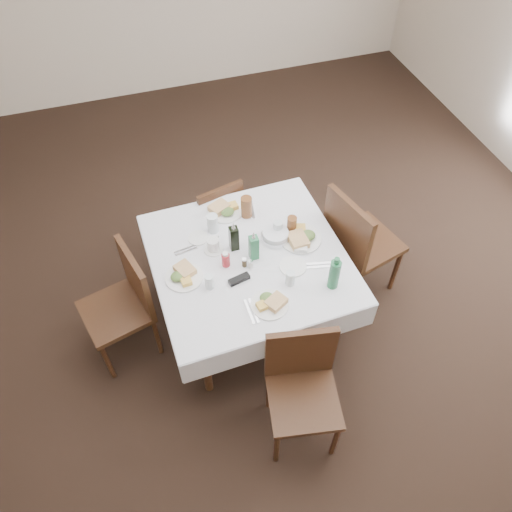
% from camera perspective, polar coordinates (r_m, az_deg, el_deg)
% --- Properties ---
extents(ground_plane, '(7.00, 7.00, 0.00)m').
position_cam_1_polar(ground_plane, '(4.15, 0.97, -5.45)').
color(ground_plane, black).
extents(room_shell, '(6.04, 7.04, 2.80)m').
position_cam_1_polar(room_shell, '(2.92, 1.41, 14.17)').
color(room_shell, beige).
rests_on(room_shell, ground).
extents(dining_table, '(1.36, 1.36, 0.76)m').
position_cam_1_polar(dining_table, '(3.53, -0.84, -0.92)').
color(dining_table, black).
rests_on(dining_table, ground).
extents(chair_north, '(0.47, 0.47, 0.83)m').
position_cam_1_polar(chair_north, '(4.17, -4.53, 4.79)').
color(chair_north, black).
rests_on(chair_north, ground).
extents(chair_south, '(0.51, 0.51, 0.92)m').
position_cam_1_polar(chair_south, '(3.22, 5.24, -14.04)').
color(chair_south, black).
rests_on(chair_south, ground).
extents(chair_east, '(0.59, 0.59, 1.03)m').
position_cam_1_polar(chair_east, '(3.88, 11.35, 1.80)').
color(chair_east, black).
rests_on(chair_east, ground).
extents(chair_west, '(0.54, 0.54, 0.94)m').
position_cam_1_polar(chair_west, '(3.63, -14.68, -4.81)').
color(chair_west, black).
rests_on(chair_west, ground).
extents(meal_north, '(0.27, 0.27, 0.06)m').
position_cam_1_polar(meal_north, '(3.76, -3.63, 5.33)').
color(meal_north, white).
rests_on(meal_north, dining_table).
extents(meal_south, '(0.25, 0.25, 0.05)m').
position_cam_1_polar(meal_south, '(3.20, 1.65, -5.34)').
color(meal_south, white).
rests_on(meal_south, dining_table).
extents(meal_east, '(0.30, 0.30, 0.07)m').
position_cam_1_polar(meal_east, '(3.56, 5.15, 2.12)').
color(meal_east, white).
rests_on(meal_east, dining_table).
extents(meal_west, '(0.26, 0.26, 0.06)m').
position_cam_1_polar(meal_west, '(3.37, -8.29, -2.16)').
color(meal_west, white).
rests_on(meal_west, dining_table).
extents(side_plate_a, '(0.15, 0.15, 0.01)m').
position_cam_1_polar(side_plate_a, '(3.60, -6.61, 2.07)').
color(side_plate_a, white).
rests_on(side_plate_a, dining_table).
extents(side_plate_b, '(0.18, 0.18, 0.01)m').
position_cam_1_polar(side_plate_b, '(3.41, 4.24, -1.21)').
color(side_plate_b, white).
rests_on(side_plate_b, dining_table).
extents(water_n, '(0.08, 0.08, 0.15)m').
position_cam_1_polar(water_n, '(3.59, -4.98, 3.73)').
color(water_n, silver).
rests_on(water_n, dining_table).
extents(water_s, '(0.06, 0.06, 0.11)m').
position_cam_1_polar(water_s, '(3.28, 3.93, -2.55)').
color(water_s, silver).
rests_on(water_s, dining_table).
extents(water_e, '(0.07, 0.07, 0.12)m').
position_cam_1_polar(water_e, '(3.56, 2.49, 3.17)').
color(water_e, silver).
rests_on(water_e, dining_table).
extents(water_w, '(0.06, 0.06, 0.11)m').
position_cam_1_polar(water_w, '(3.27, -5.34, -2.92)').
color(water_w, silver).
rests_on(water_w, dining_table).
extents(iced_tea_a, '(0.08, 0.08, 0.17)m').
position_cam_1_polar(iced_tea_a, '(3.68, -1.10, 5.63)').
color(iced_tea_a, brown).
rests_on(iced_tea_a, dining_table).
extents(iced_tea_b, '(0.07, 0.07, 0.14)m').
position_cam_1_polar(iced_tea_b, '(3.58, 4.10, 3.54)').
color(iced_tea_b, brown).
rests_on(iced_tea_b, dining_table).
extents(bread_basket, '(0.21, 0.21, 0.07)m').
position_cam_1_polar(bread_basket, '(3.55, 2.24, 2.36)').
color(bread_basket, silver).
rests_on(bread_basket, dining_table).
extents(oil_cruet_dark, '(0.06, 0.06, 0.25)m').
position_cam_1_polar(oil_cruet_dark, '(3.44, -2.55, 2.13)').
color(oil_cruet_dark, black).
rests_on(oil_cruet_dark, dining_table).
extents(oil_cruet_green, '(0.06, 0.06, 0.25)m').
position_cam_1_polar(oil_cruet_green, '(3.38, -0.27, 1.08)').
color(oil_cruet_green, '#236C40').
rests_on(oil_cruet_green, dining_table).
extents(ketchup_bottle, '(0.06, 0.06, 0.12)m').
position_cam_1_polar(ketchup_bottle, '(3.38, -3.48, -0.39)').
color(ketchup_bottle, '#B5222B').
rests_on(ketchup_bottle, dining_table).
extents(salt_shaker, '(0.03, 0.03, 0.07)m').
position_cam_1_polar(salt_shaker, '(3.37, -0.61, -0.94)').
color(salt_shaker, white).
rests_on(salt_shaker, dining_table).
extents(pepper_shaker, '(0.03, 0.03, 0.07)m').
position_cam_1_polar(pepper_shaker, '(3.38, -1.34, -0.72)').
color(pepper_shaker, '#47361F').
rests_on(pepper_shaker, dining_table).
extents(coffee_mug, '(0.14, 0.14, 0.10)m').
position_cam_1_polar(coffee_mug, '(3.49, -4.89, 1.26)').
color(coffee_mug, white).
rests_on(coffee_mug, dining_table).
extents(sunglasses, '(0.15, 0.08, 0.03)m').
position_cam_1_polar(sunglasses, '(3.32, -1.94, -2.67)').
color(sunglasses, black).
rests_on(sunglasses, dining_table).
extents(green_bottle, '(0.07, 0.07, 0.28)m').
position_cam_1_polar(green_bottle, '(3.25, 8.94, -2.04)').
color(green_bottle, '#236C40').
rests_on(green_bottle, dining_table).
extents(sugar_caddy, '(0.10, 0.08, 0.05)m').
position_cam_1_polar(sugar_caddy, '(3.49, 5.11, 0.76)').
color(sugar_caddy, white).
rests_on(sugar_caddy, dining_table).
extents(cutlery_n, '(0.08, 0.19, 0.01)m').
position_cam_1_polar(cutlery_n, '(3.77, -0.62, 5.25)').
color(cutlery_n, silver).
rests_on(cutlery_n, dining_table).
extents(cutlery_s, '(0.05, 0.19, 0.01)m').
position_cam_1_polar(cutlery_s, '(3.18, -0.51, -6.33)').
color(cutlery_s, silver).
rests_on(cutlery_s, dining_table).
extents(cutlery_e, '(0.21, 0.09, 0.01)m').
position_cam_1_polar(cutlery_e, '(3.44, 7.24, -1.05)').
color(cutlery_e, silver).
rests_on(cutlery_e, dining_table).
extents(cutlery_w, '(0.17, 0.07, 0.01)m').
position_cam_1_polar(cutlery_w, '(3.53, -8.02, 0.65)').
color(cutlery_w, silver).
rests_on(cutlery_w, dining_table).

